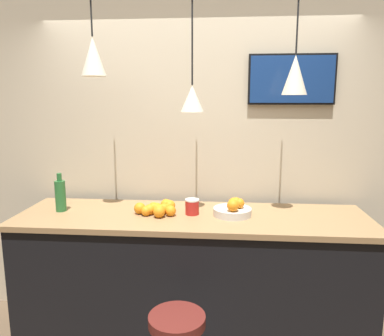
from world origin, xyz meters
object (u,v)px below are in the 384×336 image
fruit_bowl (233,209)px  spread_jar (192,207)px  juice_bottle (60,195)px  mounted_tv (292,79)px

fruit_bowl → spread_jar: fruit_bowl is taller
fruit_bowl → spread_jar: bearing=178.7°
fruit_bowl → juice_bottle: juice_bottle is taller
fruit_bowl → mounted_tv: size_ratio=0.41×
spread_jar → juice_bottle: bearing=-180.0°
fruit_bowl → mounted_tv: bearing=43.3°
spread_jar → fruit_bowl: bearing=-1.3°
fruit_bowl → mounted_tv: 1.12m
juice_bottle → mounted_tv: bearing=13.3°
spread_jar → mounted_tv: (0.75, 0.41, 0.93)m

